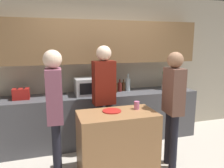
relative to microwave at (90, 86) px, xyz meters
name	(u,v)px	position (x,y,z in m)	size (l,w,h in m)	color
back_wall	(98,58)	(0.22, 0.28, 0.48)	(6.40, 0.40, 2.70)	#B2A893
back_counter	(102,117)	(0.22, 0.01, -0.60)	(3.60, 0.62, 0.90)	#4C4C51
kitchen_island	(117,143)	(0.17, -1.05, -0.61)	(1.06, 0.58, 0.88)	#996B42
microwave	(90,86)	(0.00, 0.00, 0.00)	(0.52, 0.39, 0.30)	#B7BABC
toaster	(21,94)	(-1.13, 0.00, -0.06)	(0.26, 0.16, 0.18)	#B21E19
potted_plant	(165,80)	(1.51, 0.00, 0.05)	(0.14, 0.14, 0.39)	silver
bottle_0	(116,87)	(0.50, 0.04, -0.06)	(0.06, 0.06, 0.25)	#472814
bottle_1	(120,87)	(0.59, 0.10, -0.06)	(0.08, 0.08, 0.23)	maroon
bottle_2	(123,86)	(0.68, 0.12, -0.06)	(0.07, 0.07, 0.23)	#472814
bottle_3	(128,84)	(0.77, 0.12, -0.02)	(0.09, 0.09, 0.33)	silver
plate_on_island	(112,111)	(0.12, -0.97, -0.16)	(0.26, 0.26, 0.01)	red
cup_0	(137,105)	(0.49, -0.97, -0.11)	(0.08, 0.08, 0.11)	pink
person_left	(173,100)	(0.98, -1.11, -0.04)	(0.22, 0.35, 1.69)	black
person_center	(104,91)	(0.13, -0.50, 0.01)	(0.35, 0.23, 1.77)	black
person_right	(55,106)	(-0.64, -1.02, -0.01)	(0.23, 0.35, 1.73)	black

